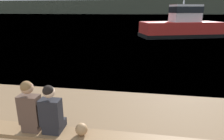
% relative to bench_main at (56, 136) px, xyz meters
% --- Properties ---
extents(water_surface, '(240.00, 240.00, 0.00)m').
position_rel_bench_main_xyz_m(water_surface, '(-0.16, 123.28, -0.41)').
color(water_surface, '#386084').
rests_on(water_surface, ground).
extents(far_shoreline, '(600.00, 12.00, 9.26)m').
position_rel_bench_main_xyz_m(far_shoreline, '(-0.16, 141.86, 4.22)').
color(far_shoreline, '#424738').
rests_on(far_shoreline, ground).
extents(bench_main, '(6.35, 0.44, 0.50)m').
position_rel_bench_main_xyz_m(bench_main, '(0.00, 0.00, 0.00)').
color(bench_main, brown).
rests_on(bench_main, ground).
extents(person_left, '(0.38, 0.42, 1.00)m').
position_rel_bench_main_xyz_m(person_left, '(-0.45, 0.00, 0.54)').
color(person_left, '#4C382D').
rests_on(person_left, bench_main).
extents(person_right, '(0.38, 0.42, 0.94)m').
position_rel_bench_main_xyz_m(person_right, '(-0.05, 0.01, 0.51)').
color(person_right, black).
rests_on(person_right, bench_main).
extents(shopping_bag, '(0.22, 0.21, 0.23)m').
position_rel_bench_main_xyz_m(shopping_bag, '(0.51, -0.00, 0.21)').
color(shopping_bag, '#9E754C').
rests_on(shopping_bag, bench_main).
extents(tugboat_red, '(8.66, 5.46, 6.61)m').
position_rel_bench_main_xyz_m(tugboat_red, '(5.26, 18.78, 0.61)').
color(tugboat_red, red).
rests_on(tugboat_red, water_surface).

